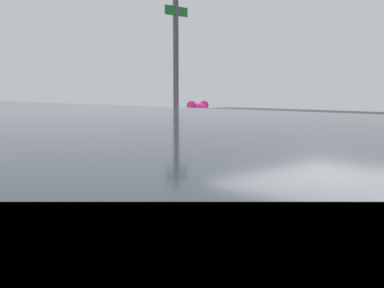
% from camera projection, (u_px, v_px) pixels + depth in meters
% --- Properties ---
extents(ground_plane, '(60.00, 60.00, 0.00)m').
position_uv_depth(ground_plane, '(351.00, 222.00, 5.14)').
color(ground_plane, black).
extents(sidewalk, '(28.00, 4.40, 0.15)m').
position_uv_depth(sidewalk, '(113.00, 163.00, 8.99)').
color(sidewalk, '#9E9B93').
rests_on(sidewalk, ground_plane).
extents(sign_pole, '(0.56, 0.11, 3.20)m').
position_uv_depth(sign_pole, '(176.00, 75.00, 8.85)').
color(sign_pole, '#4C4C51').
rests_on(sign_pole, sidewalk).
extents(plush_pink_large, '(0.93, 0.81, 1.20)m').
position_uv_depth(plush_pink_large, '(199.00, 138.00, 8.62)').
color(plush_pink_large, '#F22D93').
rests_on(plush_pink_large, sidewalk).
extents(plush_red, '(0.38, 0.40, 0.55)m').
position_uv_depth(plush_red, '(130.00, 147.00, 9.23)').
color(plush_red, red).
rests_on(plush_red, sidewalk).
extents(plush_lavender, '(0.42, 0.43, 0.60)m').
position_uv_depth(plush_lavender, '(206.00, 145.00, 9.53)').
color(plush_lavender, '#B28CD8').
rests_on(plush_lavender, sidewalk).
extents(plush_tan, '(0.49, 0.49, 0.69)m').
position_uv_depth(plush_tan, '(139.00, 147.00, 8.79)').
color(plush_tan, tan).
rests_on(plush_tan, sidewalk).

